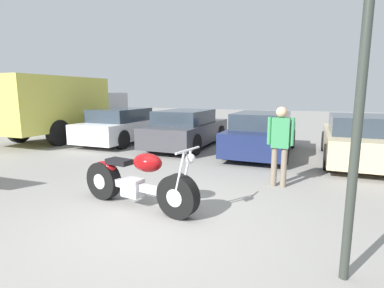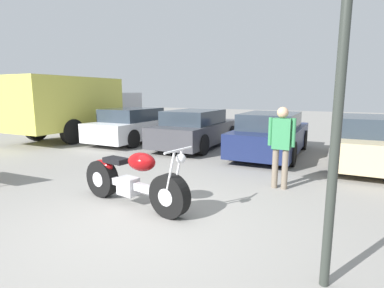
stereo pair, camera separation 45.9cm
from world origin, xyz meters
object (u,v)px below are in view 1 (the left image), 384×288
at_px(delivery_truck, 62,105).
at_px(parked_car_navy, 262,134).
at_px(parked_car_white, 124,126).
at_px(person_standing, 280,140).
at_px(lamp_post, 365,51).
at_px(motorcycle, 137,182).
at_px(parked_car_dark_grey, 187,129).
at_px(parked_car_champagne, 359,140).

bearing_deg(delivery_truck, parked_car_navy, 0.75).
xyz_separation_m(parked_car_white, person_standing, (6.16, -3.50, 0.33)).
xyz_separation_m(parked_car_white, lamp_post, (7.14, -6.44, 1.64)).
xyz_separation_m(parked_car_white, parked_car_navy, (5.30, -0.24, 0.00)).
height_order(motorcycle, person_standing, person_standing).
bearing_deg(person_standing, parked_car_navy, 104.80).
bearing_deg(person_standing, motorcycle, -135.15).
relative_size(parked_car_navy, delivery_truck, 0.72).
relative_size(parked_car_dark_grey, delivery_truck, 0.72).
bearing_deg(delivery_truck, person_standing, -19.64).
bearing_deg(parked_car_champagne, parked_car_white, 176.94).
relative_size(parked_car_white, parked_car_champagne, 1.00).
bearing_deg(person_standing, parked_car_white, 150.38).
bearing_deg(motorcycle, parked_car_navy, 77.32).
distance_m(parked_car_champagne, person_standing, 3.58).
bearing_deg(delivery_truck, parked_car_white, 7.16).
distance_m(parked_car_champagne, lamp_post, 6.29).
bearing_deg(person_standing, parked_car_dark_grey, 135.05).
distance_m(parked_car_dark_grey, delivery_truck, 5.42).
height_order(parked_car_navy, parked_car_champagne, same).
distance_m(motorcycle, parked_car_champagne, 6.41).
bearing_deg(parked_car_white, person_standing, -29.62).
xyz_separation_m(parked_car_white, parked_car_champagne, (7.95, -0.42, 0.00)).
xyz_separation_m(delivery_truck, person_standing, (8.87, -3.17, -0.44)).
height_order(parked_car_white, parked_car_champagne, same).
relative_size(parked_car_white, person_standing, 2.60).
bearing_deg(parked_car_navy, delivery_truck, -179.25).
bearing_deg(parked_car_dark_grey, person_standing, -44.95).
relative_size(parked_car_white, parked_car_dark_grey, 1.00).
relative_size(motorcycle, delivery_truck, 0.39).
bearing_deg(parked_car_white, motorcycle, -53.54).
xyz_separation_m(motorcycle, parked_car_navy, (1.20, 5.32, 0.19)).
bearing_deg(parked_car_navy, parked_car_white, 177.46).
bearing_deg(parked_car_white, parked_car_champagne, -3.06).
bearing_deg(delivery_truck, parked_car_champagne, -0.46).
xyz_separation_m(parked_car_champagne, lamp_post, (-0.81, -6.01, 1.64)).
height_order(motorcycle, parked_car_white, parked_car_white).
xyz_separation_m(motorcycle, lamp_post, (3.04, -0.88, 1.83)).
height_order(parked_car_white, lamp_post, lamp_post).
xyz_separation_m(parked_car_dark_grey, lamp_post, (4.49, -6.44, 1.64)).
xyz_separation_m(parked_car_white, delivery_truck, (-2.70, -0.34, 0.77)).
bearing_deg(parked_car_dark_grey, parked_car_white, -179.92).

